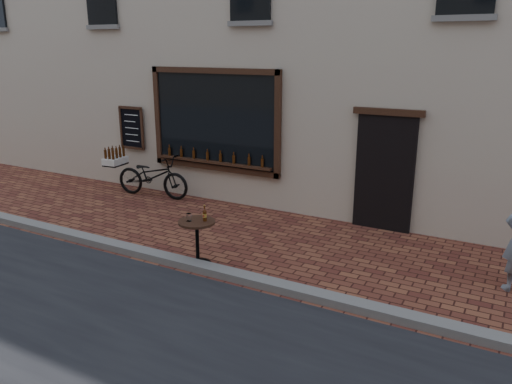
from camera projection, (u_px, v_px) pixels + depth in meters
The scene contains 4 objects.
ground at pixel (197, 276), 7.67m from camera, with size 90.00×90.00×0.00m, color #54231B.
kerb at pixel (205, 268), 7.83m from camera, with size 90.00×0.25×0.12m, color slate.
cargo_bicycle at pixel (151, 175), 11.65m from camera, with size 2.23×0.84×1.06m.
bistro_table at pixel (197, 234), 7.92m from camera, with size 0.59×0.59×1.01m.
Camera 1 is at (4.16, -5.71, 3.40)m, focal length 35.00 mm.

